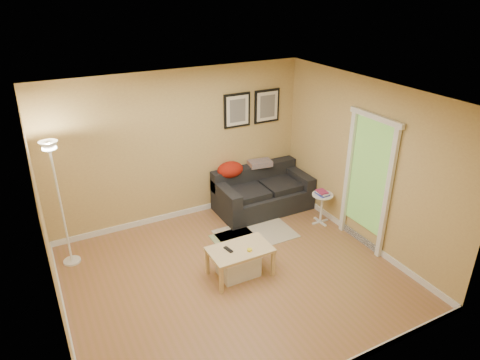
{
  "coord_description": "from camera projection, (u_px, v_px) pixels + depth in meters",
  "views": [
    {
      "loc": [
        -2.21,
        -4.43,
        3.85
      ],
      "look_at": [
        0.55,
        0.85,
        1.05
      ],
      "focal_mm": 31.96,
      "sensor_mm": 36.0,
      "label": 1
    }
  ],
  "objects": [
    {
      "name": "framed_print_right",
      "position": [
        267.0,
        106.0,
        7.64
      ],
      "size": [
        0.5,
        0.04,
        0.6
      ],
      "primitive_type": null,
      "color": "black",
      "rests_on": "wall_back"
    },
    {
      "name": "floor",
      "position": [
        233.0,
        276.0,
        6.12
      ],
      "size": [
        4.5,
        4.5,
        0.0
      ],
      "primitive_type": "plane",
      "color": "#9C6642",
      "rests_on": "ground"
    },
    {
      "name": "coffee_table",
      "position": [
        240.0,
        262.0,
        6.06
      ],
      "size": [
        0.91,
        0.59,
        0.44
      ],
      "primitive_type": null,
      "rotation": [
        0.0,
        0.0,
        -0.05
      ],
      "color": "#DCC086",
      "rests_on": "ground"
    },
    {
      "name": "wall_back",
      "position": [
        179.0,
        147.0,
        7.17
      ],
      "size": [
        4.5,
        0.0,
        4.5
      ],
      "primitive_type": "plane",
      "rotation": [
        1.57,
        0.0,
        0.0
      ],
      "color": "tan",
      "rests_on": "ground"
    },
    {
      "name": "green_runner",
      "position": [
        234.0,
        238.0,
        7.01
      ],
      "size": [
        0.7,
        0.5,
        0.01
      ],
      "primitive_type": "cube",
      "color": "#668C4C",
      "rests_on": "ground"
    },
    {
      "name": "area_rug",
      "position": [
        255.0,
        234.0,
        7.12
      ],
      "size": [
        1.25,
        0.85,
        0.01
      ],
      "primitive_type": "cube",
      "color": "beige",
      "rests_on": "ground"
    },
    {
      "name": "plaid_throw",
      "position": [
        260.0,
        163.0,
        7.88
      ],
      "size": [
        0.45,
        0.32,
        0.1
      ],
      "primitive_type": null,
      "rotation": [
        0.0,
        0.0,
        -0.14
      ],
      "color": "tan",
      "rests_on": "sofa"
    },
    {
      "name": "book_stack",
      "position": [
        322.0,
        193.0,
        7.22
      ],
      "size": [
        0.19,
        0.24,
        0.07
      ],
      "primitive_type": null,
      "rotation": [
        0.0,
        0.0,
        -0.11
      ],
      "color": "#363EA4",
      "rests_on": "side_table"
    },
    {
      "name": "baseboard_back",
      "position": [
        184.0,
        212.0,
        7.69
      ],
      "size": [
        4.5,
        0.02,
        0.1
      ],
      "primitive_type": "cube",
      "color": "white",
      "rests_on": "ground"
    },
    {
      "name": "doorway",
      "position": [
        367.0,
        185.0,
        6.48
      ],
      "size": [
        0.12,
        1.01,
        2.13
      ],
      "primitive_type": null,
      "color": "white",
      "rests_on": "ground"
    },
    {
      "name": "remote_control",
      "position": [
        228.0,
        249.0,
        5.93
      ],
      "size": [
        0.08,
        0.17,
        0.02
      ],
      "primitive_type": "cube",
      "rotation": [
        0.0,
        0.0,
        0.21
      ],
      "color": "black",
      "rests_on": "coffee_table"
    },
    {
      "name": "wall_front",
      "position": [
        329.0,
        283.0,
        3.96
      ],
      "size": [
        4.5,
        0.0,
        4.5
      ],
      "primitive_type": "plane",
      "rotation": [
        -1.57,
        0.0,
        0.0
      ],
      "color": "tan",
      "rests_on": "ground"
    },
    {
      "name": "wall_left",
      "position": [
        47.0,
        240.0,
        4.62
      ],
      "size": [
        0.0,
        4.0,
        4.0
      ],
      "primitive_type": "plane",
      "rotation": [
        1.57,
        0.0,
        1.57
      ],
      "color": "tan",
      "rests_on": "ground"
    },
    {
      "name": "tape_roll",
      "position": [
        250.0,
        250.0,
        5.92
      ],
      "size": [
        0.07,
        0.07,
        0.03
      ],
      "primitive_type": "cylinder",
      "color": "yellow",
      "rests_on": "coffee_table"
    },
    {
      "name": "ceiling",
      "position": [
        232.0,
        97.0,
        5.01
      ],
      "size": [
        4.5,
        4.5,
        0.0
      ],
      "primitive_type": "plane",
      "rotation": [
        3.14,
        0.0,
        0.0
      ],
      "color": "white",
      "rests_on": "wall_back"
    },
    {
      "name": "wall_right",
      "position": [
        364.0,
        164.0,
        6.51
      ],
      "size": [
        0.0,
        4.0,
        4.0
      ],
      "primitive_type": "plane",
      "rotation": [
        1.57,
        0.0,
        -1.57
      ],
      "color": "tan",
      "rests_on": "ground"
    },
    {
      "name": "baseboard_left",
      "position": [
        68.0,
        327.0,
        5.16
      ],
      "size": [
        0.02,
        4.0,
        0.1
      ],
      "primitive_type": "cube",
      "color": "white",
      "rests_on": "ground"
    },
    {
      "name": "red_throw",
      "position": [
        230.0,
        170.0,
        7.64
      ],
      "size": [
        0.48,
        0.36,
        0.28
      ],
      "primitive_type": null,
      "color": "#B22810",
      "rests_on": "sofa"
    },
    {
      "name": "sofa",
      "position": [
        263.0,
        190.0,
        7.76
      ],
      "size": [
        1.7,
        0.9,
        0.75
      ],
      "primitive_type": null,
      "color": "black",
      "rests_on": "ground"
    },
    {
      "name": "baseboard_right",
      "position": [
        355.0,
        234.0,
        7.03
      ],
      "size": [
        0.02,
        4.0,
        0.1
      ],
      "primitive_type": "cube",
      "color": "white",
      "rests_on": "ground"
    },
    {
      "name": "framed_print_left",
      "position": [
        237.0,
        110.0,
        7.39
      ],
      "size": [
        0.5,
        0.04,
        0.6
      ],
      "primitive_type": null,
      "color": "black",
      "rests_on": "wall_back"
    },
    {
      "name": "storage_bin",
      "position": [
        238.0,
        264.0,
        6.09
      ],
      "size": [
        0.56,
        0.41,
        0.35
      ],
      "primitive_type": null,
      "color": "white",
      "rests_on": "ground"
    },
    {
      "name": "side_table",
      "position": [
        321.0,
        209.0,
        7.35
      ],
      "size": [
        0.36,
        0.36,
        0.55
      ],
      "primitive_type": null,
      "color": "white",
      "rests_on": "ground"
    },
    {
      "name": "floor_lamp",
      "position": [
        62.0,
        209.0,
        6.04
      ],
      "size": [
        0.25,
        0.25,
        1.93
      ],
      "primitive_type": null,
      "color": "white",
      "rests_on": "ground"
    }
  ]
}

